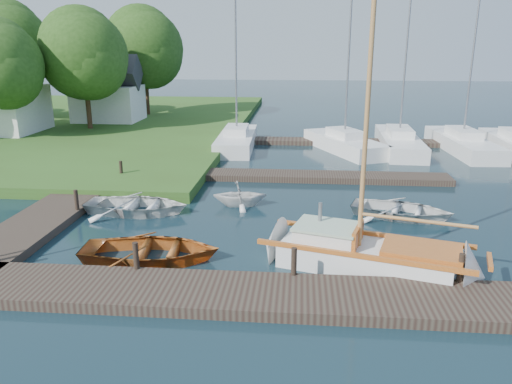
# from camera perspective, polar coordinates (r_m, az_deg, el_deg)

# --- Properties ---
(ground) EXTENTS (160.00, 160.00, 0.00)m
(ground) POSITION_cam_1_polar(r_m,az_deg,el_deg) (18.97, -0.00, -3.48)
(ground) COLOR black
(ground) RESTS_ON ground
(near_dock) EXTENTS (18.00, 2.20, 0.30)m
(near_dock) POSITION_cam_1_polar(r_m,az_deg,el_deg) (13.45, -2.30, -11.59)
(near_dock) COLOR #2F201A
(near_dock) RESTS_ON ground
(left_dock) EXTENTS (2.20, 18.00, 0.30)m
(left_dock) POSITION_cam_1_polar(r_m,az_deg,el_deg) (22.85, -19.94, -0.61)
(left_dock) COLOR #2F201A
(left_dock) RESTS_ON ground
(far_dock) EXTENTS (14.00, 1.60, 0.30)m
(far_dock) POSITION_cam_1_polar(r_m,az_deg,el_deg) (25.08, 5.87, 1.78)
(far_dock) COLOR #2F201A
(far_dock) RESTS_ON ground
(pontoon) EXTENTS (30.00, 1.60, 0.30)m
(pontoon) POSITION_cam_1_polar(r_m,az_deg,el_deg) (35.37, 18.83, 5.29)
(pontoon) COLOR #2F201A
(pontoon) RESTS_ON ground
(mooring_post_1) EXTENTS (0.16, 0.16, 0.80)m
(mooring_post_1) POSITION_cam_1_polar(r_m,az_deg,el_deg) (14.73, -13.56, -7.08)
(mooring_post_1) COLOR black
(mooring_post_1) RESTS_ON near_dock
(mooring_post_2) EXTENTS (0.16, 0.16, 0.80)m
(mooring_post_2) POSITION_cam_1_polar(r_m,az_deg,el_deg) (14.01, 4.36, -7.92)
(mooring_post_2) COLOR black
(mooring_post_2) RESTS_ON near_dock
(mooring_post_3) EXTENTS (0.16, 0.16, 0.80)m
(mooring_post_3) POSITION_cam_1_polar(r_m,az_deg,el_deg) (14.69, 22.37, -7.99)
(mooring_post_3) COLOR black
(mooring_post_3) RESTS_ON near_dock
(mooring_post_4) EXTENTS (0.16, 0.16, 0.80)m
(mooring_post_4) POSITION_cam_1_polar(r_m,az_deg,el_deg) (20.55, -19.84, -0.85)
(mooring_post_4) COLOR black
(mooring_post_4) RESTS_ON left_dock
(mooring_post_5) EXTENTS (0.16, 0.16, 0.80)m
(mooring_post_5) POSITION_cam_1_polar(r_m,az_deg,el_deg) (25.00, -15.17, 2.54)
(mooring_post_5) COLOR black
(mooring_post_5) RESTS_ON left_dock
(sailboat) EXTENTS (7.41, 3.90, 9.83)m
(sailboat) POSITION_cam_1_polar(r_m,az_deg,el_deg) (15.49, 12.94, -7.28)
(sailboat) COLOR white
(sailboat) RESTS_ON ground
(dinghy) EXTENTS (4.45, 3.30, 0.89)m
(dinghy) POSITION_cam_1_polar(r_m,az_deg,el_deg) (15.90, -11.98, -6.19)
(dinghy) COLOR #944318
(dinghy) RESTS_ON ground
(tender_a) EXTENTS (4.19, 3.06, 0.85)m
(tender_a) POSITION_cam_1_polar(r_m,az_deg,el_deg) (20.44, -13.50, -1.21)
(tender_a) COLOR white
(tender_a) RESTS_ON ground
(tender_b) EXTENTS (2.39, 2.12, 1.16)m
(tender_b) POSITION_cam_1_polar(r_m,az_deg,el_deg) (20.73, -1.84, -0.05)
(tender_b) COLOR white
(tender_b) RESTS_ON ground
(tender_c) EXTENTS (4.46, 3.75, 0.79)m
(tender_c) POSITION_cam_1_polar(r_m,az_deg,el_deg) (20.20, 16.31, -1.73)
(tender_c) COLOR white
(tender_c) RESTS_ON ground
(marina_boat_0) EXTENTS (2.45, 7.99, 11.75)m
(marina_boat_0) POSITION_cam_1_polar(r_m,az_deg,el_deg) (32.81, -2.21, 6.11)
(marina_boat_0) COLOR white
(marina_boat_0) RESTS_ON ground
(marina_boat_2) EXTENTS (5.08, 7.60, 11.22)m
(marina_boat_2) POSITION_cam_1_polar(r_m,az_deg,el_deg) (32.08, 10.06, 5.63)
(marina_boat_2) COLOR white
(marina_boat_2) RESTS_ON ground
(marina_boat_3) EXTENTS (2.61, 9.19, 12.95)m
(marina_boat_3) POSITION_cam_1_polar(r_m,az_deg,el_deg) (33.51, 16.04, 5.71)
(marina_boat_3) COLOR white
(marina_boat_3) RESTS_ON ground
(marina_boat_4) EXTENTS (2.69, 8.99, 10.34)m
(marina_boat_4) POSITION_cam_1_polar(r_m,az_deg,el_deg) (34.34, 22.54, 5.30)
(marina_boat_4) COLOR white
(marina_boat_4) RESTS_ON ground
(house_c) EXTENTS (5.25, 4.00, 5.28)m
(house_c) POSITION_cam_1_polar(r_m,az_deg,el_deg) (42.88, -16.56, 10.60)
(house_c) COLOR silver
(house_c) RESTS_ON shore
(tree_3) EXTENTS (6.41, 6.38, 8.74)m
(tree_3) POSITION_cam_1_polar(r_m,az_deg,el_deg) (39.05, -19.09, 14.64)
(tree_3) COLOR #332114
(tree_3) RESTS_ON shore
(tree_4) EXTENTS (7.01, 7.01, 9.66)m
(tree_4) POSITION_cam_1_polar(r_m,az_deg,el_deg) (46.26, -26.51, 14.69)
(tree_4) COLOR #332114
(tree_4) RESTS_ON shore
(tree_7) EXTENTS (6.83, 6.83, 9.38)m
(tree_7) POSITION_cam_1_polar(r_m,az_deg,el_deg) (45.87, -12.64, 15.76)
(tree_7) COLOR #332114
(tree_7) RESTS_ON shore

